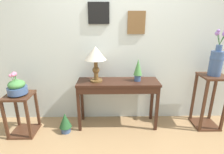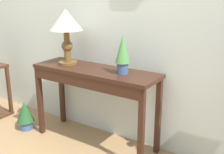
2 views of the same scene
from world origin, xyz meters
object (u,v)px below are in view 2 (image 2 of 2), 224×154
at_px(console_table, 93,81).
at_px(potted_plant_floor, 25,114).
at_px(potted_plant_on_console, 123,53).
at_px(table_lamp, 66,24).

height_order(console_table, potted_plant_floor, console_table).
relative_size(potted_plant_on_console, potted_plant_floor, 1.06).
relative_size(console_table, table_lamp, 2.34).
xyz_separation_m(console_table, potted_plant_on_console, (0.30, 0.03, 0.30)).
relative_size(console_table, potted_plant_floor, 3.85).
height_order(potted_plant_on_console, potted_plant_floor, potted_plant_on_console).
bearing_deg(potted_plant_on_console, console_table, -174.40).
xyz_separation_m(console_table, table_lamp, (-0.33, 0.02, 0.50)).
height_order(table_lamp, potted_plant_on_console, table_lamp).
relative_size(table_lamp, potted_plant_floor, 1.65).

